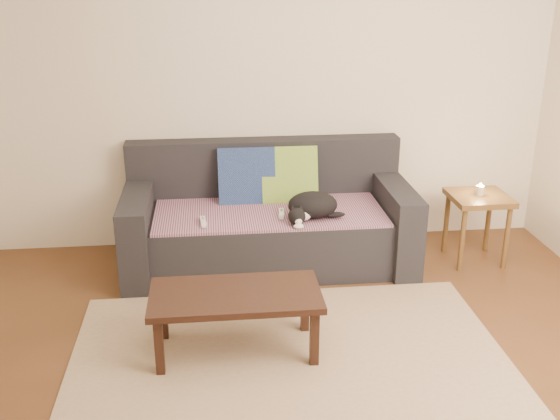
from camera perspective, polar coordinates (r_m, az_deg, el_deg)
The scene contains 13 objects.
ground at distance 3.67m, azimuth 1.27°, elevation -14.80°, with size 4.50×4.50×0.00m, color brown.
back_wall at distance 5.05m, azimuth -1.57°, elevation 11.20°, with size 4.50×0.04×2.60m, color beige.
sofa at distance 4.90m, azimuth -1.05°, elevation -1.13°, with size 2.10×0.94×0.87m.
throw_blanket at distance 4.77m, azimuth -0.96°, elevation -0.19°, with size 1.66×0.74×0.02m, color #412445.
cushion_navy at distance 4.94m, azimuth -2.94°, elevation 2.98°, with size 0.43×0.11×0.43m, color navy.
cushion_green at distance 4.97m, azimuth 0.81°, elevation 3.10°, with size 0.42×0.11×0.42m, color #0D553A.
cat at distance 4.61m, azimuth 2.76°, elevation 0.34°, with size 0.43×0.38×0.19m.
wii_remote_a at distance 4.56m, azimuth -6.71°, elevation -1.01°, with size 0.15×0.04×0.03m, color white.
wii_remote_b at distance 4.68m, azimuth 0.13°, elevation -0.31°, with size 0.15×0.04×0.03m, color white.
side_table at distance 5.09m, azimuth 16.88°, elevation 0.27°, with size 0.42×0.42×0.53m.
candle at distance 5.04m, azimuth 17.03°, elevation 1.66°, with size 0.06×0.06×0.09m.
rug at distance 3.79m, azimuth 0.98°, elevation -13.42°, with size 2.50×1.80×0.01m, color tan.
coffee_table at distance 3.76m, azimuth -3.89°, elevation -7.84°, with size 0.97×0.49×0.39m.
Camera 1 is at (-0.40, -2.96, 2.13)m, focal length 42.00 mm.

